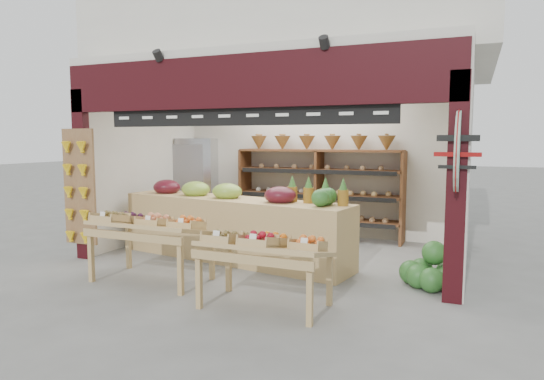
{
  "coord_description": "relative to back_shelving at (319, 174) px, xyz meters",
  "views": [
    {
      "loc": [
        2.91,
        -6.91,
        1.89
      ],
      "look_at": [
        0.12,
        -0.2,
        1.12
      ],
      "focal_mm": 32.0,
      "sensor_mm": 36.0,
      "label": 1
    }
  ],
  "objects": [
    {
      "name": "ground",
      "position": [
        -0.21,
        -1.94,
        -1.23
      ],
      "size": [
        60.0,
        60.0,
        0.0
      ],
      "primitive_type": "plane",
      "color": "slate",
      "rests_on": "ground"
    },
    {
      "name": "shop_structure",
      "position": [
        -0.21,
        -0.32,
        2.69
      ],
      "size": [
        6.36,
        5.12,
        5.4
      ],
      "color": "silver",
      "rests_on": "ground"
    },
    {
      "name": "banana_board",
      "position": [
        -2.94,
        -3.11,
        -0.12
      ],
      "size": [
        0.6,
        0.15,
        1.8
      ],
      "color": "olive",
      "rests_on": "ground"
    },
    {
      "name": "gift_sign",
      "position": [
        2.54,
        -3.08,
        0.52
      ],
      "size": [
        0.04,
        0.93,
        0.92
      ],
      "color": "silver",
      "rests_on": "ground"
    },
    {
      "name": "back_shelving",
      "position": [
        0.0,
        0.0,
        0.0
      ],
      "size": [
        3.19,
        0.52,
        1.95
      ],
      "color": "brown",
      "rests_on": "ground"
    },
    {
      "name": "refrigerator",
      "position": [
        -2.61,
        -0.11,
        -0.28
      ],
      "size": [
        0.91,
        0.91,
        1.9
      ],
      "primitive_type": "cube",
      "rotation": [
        0.0,
        0.0,
        0.27
      ],
      "color": "#B4B7BB",
      "rests_on": "ground"
    },
    {
      "name": "cardboard_stack",
      "position": [
        -1.35,
        -1.39,
        -0.99
      ],
      "size": [
        0.99,
        0.72,
        0.65
      ],
      "color": "beige",
      "rests_on": "ground"
    },
    {
      "name": "mid_counter",
      "position": [
        -0.74,
        -2.2,
        -0.7
      ],
      "size": [
        3.97,
        1.42,
        1.2
      ],
      "color": "tan",
      "rests_on": "ground"
    },
    {
      "name": "display_table_left",
      "position": [
        -1.31,
        -3.55,
        -0.49
      ],
      "size": [
        1.54,
        0.88,
        0.98
      ],
      "color": "tan",
      "rests_on": "ground"
    },
    {
      "name": "display_table_right",
      "position": [
        0.54,
        -3.96,
        -0.52
      ],
      "size": [
        1.44,
        0.82,
        0.93
      ],
      "color": "tan",
      "rests_on": "ground"
    },
    {
      "name": "watermelon_pile",
      "position": [
        2.25,
        -2.48,
        -1.03
      ],
      "size": [
        0.76,
        0.76,
        0.59
      ],
      "color": "#184A19",
      "rests_on": "ground"
    }
  ]
}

